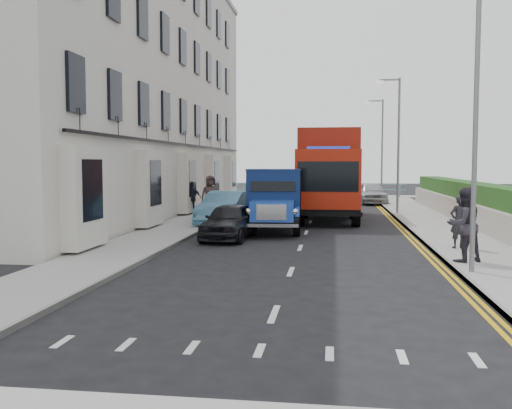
{
  "coord_description": "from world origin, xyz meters",
  "views": [
    {
      "loc": [
        1.03,
        -15.94,
        2.7
      ],
      "look_at": [
        -1.36,
        1.56,
        1.4
      ],
      "focal_mm": 40.0,
      "sensor_mm": 36.0,
      "label": 1
    }
  ],
  "objects_px": {
    "lamp_near": "(471,107)",
    "bedford_lorry": "(274,204)",
    "pedestrian_east_near": "(459,222)",
    "red_lorry": "(329,172)",
    "lamp_mid": "(396,137)",
    "parked_car_front": "(229,221)",
    "lamp_far": "(380,144)"
  },
  "relations": [
    {
      "from": "lamp_mid",
      "to": "lamp_far",
      "type": "bearing_deg",
      "value": 90.0
    },
    {
      "from": "lamp_near",
      "to": "lamp_mid",
      "type": "height_order",
      "value": "same"
    },
    {
      "from": "bedford_lorry",
      "to": "pedestrian_east_near",
      "type": "bearing_deg",
      "value": -36.39
    },
    {
      "from": "lamp_near",
      "to": "bedford_lorry",
      "type": "height_order",
      "value": "lamp_near"
    },
    {
      "from": "lamp_near",
      "to": "bedford_lorry",
      "type": "xyz_separation_m",
      "value": [
        -5.41,
        7.66,
        -2.88
      ]
    },
    {
      "from": "lamp_far",
      "to": "parked_car_front",
      "type": "height_order",
      "value": "lamp_far"
    },
    {
      "from": "lamp_mid",
      "to": "parked_car_front",
      "type": "xyz_separation_m",
      "value": [
        -6.78,
        -10.25,
        -3.36
      ]
    },
    {
      "from": "lamp_far",
      "to": "red_lorry",
      "type": "height_order",
      "value": "lamp_far"
    },
    {
      "from": "bedford_lorry",
      "to": "pedestrian_east_near",
      "type": "xyz_separation_m",
      "value": [
        6.02,
        -3.86,
        -0.19
      ]
    },
    {
      "from": "lamp_far",
      "to": "red_lorry",
      "type": "bearing_deg",
      "value": -105.25
    },
    {
      "from": "bedford_lorry",
      "to": "red_lorry",
      "type": "height_order",
      "value": "red_lorry"
    },
    {
      "from": "parked_car_front",
      "to": "pedestrian_east_near",
      "type": "height_order",
      "value": "pedestrian_east_near"
    },
    {
      "from": "lamp_mid",
      "to": "pedestrian_east_near",
      "type": "bearing_deg",
      "value": -87.13
    },
    {
      "from": "red_lorry",
      "to": "pedestrian_east_near",
      "type": "relative_size",
      "value": 5.05
    },
    {
      "from": "lamp_far",
      "to": "pedestrian_east_near",
      "type": "distance_m",
      "value": 22.42
    },
    {
      "from": "lamp_near",
      "to": "bedford_lorry",
      "type": "bearing_deg",
      "value": 125.22
    },
    {
      "from": "lamp_near",
      "to": "bedford_lorry",
      "type": "relative_size",
      "value": 1.34
    },
    {
      "from": "lamp_near",
      "to": "pedestrian_east_near",
      "type": "bearing_deg",
      "value": 80.86
    },
    {
      "from": "parked_car_front",
      "to": "pedestrian_east_near",
      "type": "bearing_deg",
      "value": -11.01
    },
    {
      "from": "lamp_far",
      "to": "pedestrian_east_near",
      "type": "xyz_separation_m",
      "value": [
        0.61,
        -22.2,
        -3.07
      ]
    },
    {
      "from": "bedford_lorry",
      "to": "red_lorry",
      "type": "distance_m",
      "value": 6.45
    },
    {
      "from": "bedford_lorry",
      "to": "red_lorry",
      "type": "bearing_deg",
      "value": 67.44
    },
    {
      "from": "bedford_lorry",
      "to": "parked_car_front",
      "type": "relative_size",
      "value": 1.39
    },
    {
      "from": "lamp_far",
      "to": "bedford_lorry",
      "type": "height_order",
      "value": "lamp_far"
    },
    {
      "from": "bedford_lorry",
      "to": "parked_car_front",
      "type": "distance_m",
      "value": 2.4
    },
    {
      "from": "lamp_near",
      "to": "red_lorry",
      "type": "xyz_separation_m",
      "value": [
        -3.36,
        13.66,
        -1.73
      ]
    },
    {
      "from": "red_lorry",
      "to": "parked_car_front",
      "type": "relative_size",
      "value": 2.17
    },
    {
      "from": "lamp_mid",
      "to": "lamp_far",
      "type": "height_order",
      "value": "same"
    },
    {
      "from": "parked_car_front",
      "to": "lamp_mid",
      "type": "bearing_deg",
      "value": 60.3
    },
    {
      "from": "red_lorry",
      "to": "lamp_near",
      "type": "bearing_deg",
      "value": -75.96
    },
    {
      "from": "lamp_mid",
      "to": "bedford_lorry",
      "type": "relative_size",
      "value": 1.34
    },
    {
      "from": "pedestrian_east_near",
      "to": "parked_car_front",
      "type": "bearing_deg",
      "value": -34.4
    }
  ]
}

